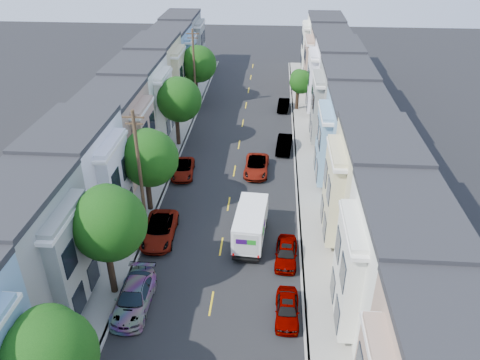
% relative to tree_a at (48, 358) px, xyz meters
% --- Properties ---
extents(ground, '(160.00, 160.00, 0.00)m').
position_rel_tree_a_xyz_m(ground, '(6.30, 14.49, -4.58)').
color(ground, black).
rests_on(ground, ground).
extents(road_slab, '(12.00, 70.00, 0.02)m').
position_rel_tree_a_xyz_m(road_slab, '(6.30, 29.49, -4.57)').
color(road_slab, black).
rests_on(road_slab, ground).
extents(curb_left, '(0.30, 70.00, 0.15)m').
position_rel_tree_a_xyz_m(curb_left, '(0.25, 29.49, -4.50)').
color(curb_left, gray).
rests_on(curb_left, ground).
extents(curb_right, '(0.30, 70.00, 0.15)m').
position_rel_tree_a_xyz_m(curb_right, '(12.35, 29.49, -4.50)').
color(curb_right, gray).
rests_on(curb_right, ground).
extents(sidewalk_left, '(2.60, 70.00, 0.15)m').
position_rel_tree_a_xyz_m(sidewalk_left, '(-1.05, 29.49, -4.50)').
color(sidewalk_left, gray).
rests_on(sidewalk_left, ground).
extents(sidewalk_right, '(2.60, 70.00, 0.15)m').
position_rel_tree_a_xyz_m(sidewalk_right, '(13.65, 29.49, -4.50)').
color(sidewalk_right, gray).
rests_on(sidewalk_right, ground).
extents(centerline, '(0.12, 70.00, 0.01)m').
position_rel_tree_a_xyz_m(centerline, '(6.30, 29.49, -4.58)').
color(centerline, gold).
rests_on(centerline, ground).
extents(townhouse_row_left, '(5.00, 70.00, 8.50)m').
position_rel_tree_a_xyz_m(townhouse_row_left, '(-4.85, 29.49, -4.58)').
color(townhouse_row_left, '#77A1BF').
rests_on(townhouse_row_left, ground).
extents(townhouse_row_right, '(5.00, 70.00, 8.50)m').
position_rel_tree_a_xyz_m(townhouse_row_right, '(17.45, 29.49, -4.58)').
color(townhouse_row_right, '#77A1BF').
rests_on(townhouse_row_right, ground).
extents(tree_a, '(4.48, 4.48, 6.84)m').
position_rel_tree_a_xyz_m(tree_a, '(0.00, 0.00, 0.00)').
color(tree_a, black).
rests_on(tree_a, ground).
extents(tree_b, '(4.70, 4.70, 8.01)m').
position_rel_tree_a_xyz_m(tree_b, '(-0.00, 9.07, 1.05)').
color(tree_b, black).
rests_on(tree_b, ground).
extents(tree_c, '(4.70, 4.70, 7.34)m').
position_rel_tree_a_xyz_m(tree_c, '(0.00, 19.11, 0.39)').
color(tree_c, black).
rests_on(tree_c, ground).
extents(tree_d, '(4.70, 4.70, 7.56)m').
position_rel_tree_a_xyz_m(tree_d, '(-0.00, 32.02, 0.61)').
color(tree_d, black).
rests_on(tree_d, ground).
extents(tree_e, '(4.70, 4.70, 7.55)m').
position_rel_tree_a_xyz_m(tree_e, '(-0.00, 45.13, 0.60)').
color(tree_e, black).
rests_on(tree_e, ground).
extents(tree_far_r, '(2.99, 2.99, 5.21)m').
position_rel_tree_a_xyz_m(tree_far_r, '(13.20, 43.47, -0.91)').
color(tree_far_r, black).
rests_on(tree_far_r, ground).
extents(utility_pole_near, '(1.60, 0.26, 10.00)m').
position_rel_tree_a_xyz_m(utility_pole_near, '(0.00, 16.49, 0.57)').
color(utility_pole_near, '#42301E').
rests_on(utility_pole_near, ground).
extents(utility_pole_far, '(1.60, 0.26, 10.00)m').
position_rel_tree_a_xyz_m(utility_pole_far, '(0.00, 42.49, 0.57)').
color(utility_pole_far, '#42301E').
rests_on(utility_pole_far, ground).
extents(fedex_truck, '(2.20, 5.71, 2.74)m').
position_rel_tree_a_xyz_m(fedex_truck, '(8.47, 15.48, -3.05)').
color(fedex_truck, white).
rests_on(fedex_truck, ground).
extents(lead_sedan, '(2.38, 4.97, 1.37)m').
position_rel_tree_a_xyz_m(lead_sedan, '(8.47, 26.38, -3.89)').
color(lead_sedan, black).
rests_on(lead_sedan, ground).
extents(parked_left_b, '(2.20, 5.13, 1.53)m').
position_rel_tree_a_xyz_m(parked_left_b, '(1.40, 7.91, -3.81)').
color(parked_left_b, black).
rests_on(parked_left_b, ground).
extents(parked_left_c, '(2.64, 5.33, 1.45)m').
position_rel_tree_a_xyz_m(parked_left_c, '(1.40, 15.25, -3.85)').
color(parked_left_c, silver).
rests_on(parked_left_c, ground).
extents(parked_left_d, '(2.47, 4.64, 1.24)m').
position_rel_tree_a_xyz_m(parked_left_d, '(1.40, 25.37, -3.96)').
color(parked_left_d, '#38020E').
rests_on(parked_left_d, ground).
extents(parked_right_a, '(1.56, 3.93, 1.27)m').
position_rel_tree_a_xyz_m(parked_right_a, '(11.20, 7.73, -3.94)').
color(parked_right_a, '#3E454A').
rests_on(parked_right_a, ground).
extents(parked_right_b, '(1.80, 4.20, 1.34)m').
position_rel_tree_a_xyz_m(parked_right_b, '(11.20, 13.25, -3.91)').
color(parked_right_b, white).
rests_on(parked_right_b, ground).
extents(parked_right_c, '(1.87, 4.36, 1.42)m').
position_rel_tree_a_xyz_m(parked_right_c, '(11.20, 31.49, -3.87)').
color(parked_right_c, black).
rests_on(parked_right_c, ground).
extents(parked_right_d, '(1.65, 3.87, 1.26)m').
position_rel_tree_a_xyz_m(parked_right_d, '(11.20, 43.29, -3.95)').
color(parked_right_d, black).
rests_on(parked_right_d, ground).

